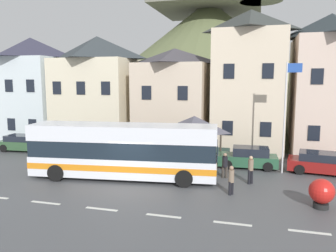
# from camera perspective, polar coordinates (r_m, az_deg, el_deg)

# --- Properties ---
(ground_plane) EXTENTS (40.00, 60.00, 0.07)m
(ground_plane) POSITION_cam_1_polar(r_m,az_deg,el_deg) (18.67, -7.33, -10.87)
(ground_plane) COLOR #4E5053
(townhouse_00) EXTENTS (6.78, 6.57, 10.06)m
(townhouse_00) POSITION_cam_1_polar(r_m,az_deg,el_deg) (35.92, -22.18, 5.85)
(townhouse_00) COLOR silver
(townhouse_00) RESTS_ON ground_plane
(townhouse_01) EXTENTS (6.90, 6.36, 9.94)m
(townhouse_01) POSITION_cam_1_polar(r_m,az_deg,el_deg) (31.96, -11.88, 5.96)
(townhouse_01) COLOR beige
(townhouse_01) RESTS_ON ground_plane
(townhouse_02) EXTENTS (5.93, 6.65, 8.69)m
(townhouse_02) POSITION_cam_1_polar(r_m,az_deg,el_deg) (29.52, 1.14, 4.77)
(townhouse_02) COLOR beige
(townhouse_02) RESTS_ON ground_plane
(townhouse_03) EXTENTS (5.57, 5.23, 11.47)m
(townhouse_03) POSITION_cam_1_polar(r_m,az_deg,el_deg) (27.89, 13.72, 7.22)
(townhouse_03) COLOR beige
(townhouse_03) RESTS_ON ground_plane
(townhouse_04) EXTENTS (5.27, 6.85, 11.02)m
(townhouse_04) POSITION_cam_1_polar(r_m,az_deg,el_deg) (29.16, 25.72, 6.24)
(townhouse_04) COLOR beige
(townhouse_04) RESTS_ON ground_plane
(hilltop_castle) EXTENTS (43.69, 43.69, 23.93)m
(hilltop_castle) POSITION_cam_1_polar(r_m,az_deg,el_deg) (48.38, 6.93, 11.48)
(hilltop_castle) COLOR #636C45
(hilltop_castle) RESTS_ON ground_plane
(transit_bus) EXTENTS (11.44, 3.76, 3.31)m
(transit_bus) POSITION_cam_1_polar(r_m,az_deg,el_deg) (20.31, -7.64, -4.35)
(transit_bus) COLOR white
(transit_bus) RESTS_ON ground_plane
(bus_shelter) EXTENTS (3.60, 3.60, 3.52)m
(bus_shelter) POSITION_cam_1_polar(r_m,az_deg,el_deg) (22.85, 4.53, 0.28)
(bus_shelter) COLOR #473D33
(bus_shelter) RESTS_ON ground_plane
(parked_car_00) EXTENTS (3.98, 2.09, 1.34)m
(parked_car_00) POSITION_cam_1_polar(r_m,az_deg,el_deg) (27.54, -15.20, -3.48)
(parked_car_00) COLOR silver
(parked_car_00) RESTS_ON ground_plane
(parked_car_01) EXTENTS (4.02, 1.98, 1.42)m
(parked_car_01) POSITION_cam_1_polar(r_m,az_deg,el_deg) (23.46, 13.62, -5.30)
(parked_car_01) COLOR #29563A
(parked_car_01) RESTS_ON ground_plane
(parked_car_02) EXTENTS (4.67, 2.49, 1.35)m
(parked_car_02) POSITION_cam_1_polar(r_m,az_deg,el_deg) (23.64, 25.18, -5.80)
(parked_car_02) COLOR maroon
(parked_car_02) RESTS_ON ground_plane
(parked_car_03) EXTENTS (4.65, 2.12, 1.34)m
(parked_car_03) POSITION_cam_1_polar(r_m,az_deg,el_deg) (30.61, -23.29, -2.71)
(parked_car_03) COLOR #325334
(parked_car_03) RESTS_ON ground_plane
(pedestrian_00) EXTENTS (0.39, 0.33, 1.55)m
(pedestrian_00) POSITION_cam_1_polar(r_m,az_deg,el_deg) (20.69, 9.74, -6.61)
(pedestrian_00) COLOR #38332D
(pedestrian_00) RESTS_ON ground_plane
(pedestrian_01) EXTENTS (0.30, 0.30, 1.64)m
(pedestrian_01) POSITION_cam_1_polar(r_m,az_deg,el_deg) (19.83, 14.00, -7.18)
(pedestrian_01) COLOR black
(pedestrian_01) RESTS_ON ground_plane
(pedestrian_02) EXTENTS (0.30, 0.31, 1.55)m
(pedestrian_02) POSITION_cam_1_polar(r_m,az_deg,el_deg) (17.79, 10.80, -8.95)
(pedestrian_02) COLOR black
(pedestrian_02) RESTS_ON ground_plane
(public_bench) EXTENTS (1.65, 0.48, 0.87)m
(public_bench) POSITION_cam_1_polar(r_m,az_deg,el_deg) (25.53, 8.69, -4.59)
(public_bench) COLOR #33473D
(public_bench) RESTS_ON ground_plane
(flagpole) EXTENTS (0.95, 0.10, 7.05)m
(flagpole) POSITION_cam_1_polar(r_m,az_deg,el_deg) (22.17, 19.62, 2.60)
(flagpole) COLOR silver
(flagpole) RESTS_ON ground_plane
(harbour_buoy) EXTENTS (1.15, 1.15, 1.40)m
(harbour_buoy) POSITION_cam_1_polar(r_m,az_deg,el_deg) (17.30, 24.86, -10.27)
(harbour_buoy) COLOR black
(harbour_buoy) RESTS_ON ground_plane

